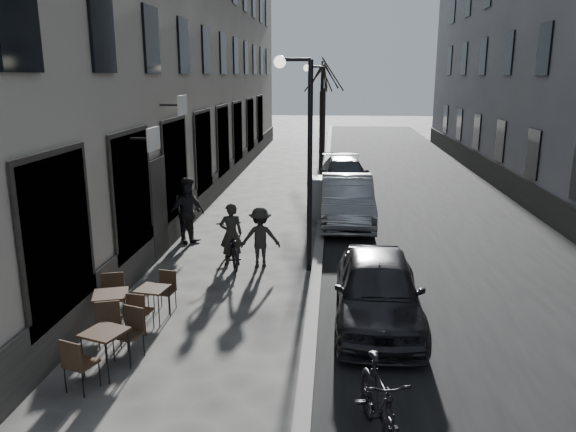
# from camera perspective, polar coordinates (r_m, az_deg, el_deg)

# --- Properties ---
(ground) EXTENTS (120.00, 120.00, 0.00)m
(ground) POSITION_cam_1_polar(r_m,az_deg,el_deg) (8.49, 0.13, -19.20)
(ground) COLOR #3B3836
(ground) RESTS_ON ground
(road) EXTENTS (7.30, 60.00, 0.00)m
(road) POSITION_cam_1_polar(r_m,az_deg,el_deg) (23.76, 12.59, 2.49)
(road) COLOR black
(road) RESTS_ON ground
(kerb) EXTENTS (0.25, 60.00, 0.12)m
(kerb) POSITION_cam_1_polar(r_m,az_deg,el_deg) (23.53, 3.75, 2.83)
(kerb) COLOR slate
(kerb) RESTS_ON ground
(streetlamp_near) EXTENTS (0.90, 0.28, 5.09)m
(streetlamp_near) POSITION_cam_1_polar(r_m,az_deg,el_deg) (13.17, 1.50, 7.58)
(streetlamp_near) COLOR black
(streetlamp_near) RESTS_ON ground
(streetlamp_far) EXTENTS (0.90, 0.28, 5.09)m
(streetlamp_far) POSITION_cam_1_polar(r_m,az_deg,el_deg) (25.12, 3.09, 10.70)
(streetlamp_far) COLOR black
(streetlamp_far) RESTS_ON ground
(tree_near) EXTENTS (2.40, 2.40, 5.70)m
(tree_near) POSITION_cam_1_polar(r_m,az_deg,el_deg) (28.07, 3.47, 14.12)
(tree_near) COLOR black
(tree_near) RESTS_ON ground
(tree_far) EXTENTS (2.40, 2.40, 5.70)m
(tree_far) POSITION_cam_1_polar(r_m,az_deg,el_deg) (34.07, 3.72, 14.12)
(tree_far) COLOR black
(tree_far) RESTS_ON ground
(bistro_set_a) EXTENTS (0.87, 1.52, 0.87)m
(bistro_set_a) POSITION_cam_1_polar(r_m,az_deg,el_deg) (9.62, -18.02, -12.60)
(bistro_set_a) COLOR #2F1F15
(bistro_set_a) RESTS_ON ground
(bistro_set_b) EXTENTS (0.86, 1.57, 0.90)m
(bistro_set_b) POSITION_cam_1_polar(r_m,az_deg,el_deg) (11.04, -17.48, -8.93)
(bistro_set_b) COLOR #2F1F15
(bistro_set_b) RESTS_ON ground
(bistro_set_c) EXTENTS (0.64, 1.40, 0.80)m
(bistro_set_c) POSITION_cam_1_polar(r_m,az_deg,el_deg) (11.31, -13.54, -8.36)
(bistro_set_c) COLOR #2F1F15
(bistro_set_c) RESTS_ON ground
(utility_cabinet) EXTENTS (0.57, 0.98, 1.43)m
(utility_cabinet) POSITION_cam_1_polar(r_m,az_deg,el_deg) (18.45, 3.17, 1.76)
(utility_cabinet) COLOR slate
(utility_cabinet) RESTS_ON ground
(bicycle) EXTENTS (1.17, 1.96, 0.97)m
(bicycle) POSITION_cam_1_polar(r_m,az_deg,el_deg) (14.20, -5.77, -3.04)
(bicycle) COLOR black
(bicycle) RESTS_ON ground
(cyclist_rider) EXTENTS (0.67, 0.54, 1.59)m
(cyclist_rider) POSITION_cam_1_polar(r_m,az_deg,el_deg) (14.12, -5.80, -1.84)
(cyclist_rider) COLOR black
(cyclist_rider) RESTS_ON ground
(pedestrian_near) EXTENTS (1.13, 1.08, 1.84)m
(pedestrian_near) POSITION_cam_1_polar(r_m,az_deg,el_deg) (16.36, -10.16, 0.69)
(pedestrian_near) COLOR black
(pedestrian_near) RESTS_ON ground
(pedestrian_mid) EXTENTS (1.04, 0.68, 1.52)m
(pedestrian_mid) POSITION_cam_1_polar(r_m,az_deg,el_deg) (13.92, -2.82, -2.17)
(pedestrian_mid) COLOR black
(pedestrian_mid) RESTS_ON ground
(pedestrian_far) EXTENTS (1.07, 0.86, 1.70)m
(pedestrian_far) POSITION_cam_1_polar(r_m,az_deg,el_deg) (16.13, -10.24, 0.24)
(pedestrian_far) COLOR black
(pedestrian_far) RESTS_ON ground
(car_near) EXTENTS (1.71, 4.09, 1.38)m
(car_near) POSITION_cam_1_polar(r_m,az_deg,el_deg) (10.91, 9.12, -7.41)
(car_near) COLOR black
(car_near) RESTS_ON ground
(car_mid) EXTENTS (1.69, 4.66, 1.53)m
(car_mid) POSITION_cam_1_polar(r_m,az_deg,el_deg) (18.03, 5.99, 1.58)
(car_mid) COLOR gray
(car_mid) RESTS_ON ground
(car_far) EXTENTS (2.21, 4.78, 1.35)m
(car_far) POSITION_cam_1_polar(r_m,az_deg,el_deg) (23.10, 5.75, 4.14)
(car_far) COLOR #33353D
(car_far) RESTS_ON ground
(moped) EXTENTS (0.87, 1.96, 1.14)m
(moped) POSITION_cam_1_polar(r_m,az_deg,el_deg) (7.65, 9.21, -18.46)
(moped) COLOR black
(moped) RESTS_ON ground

